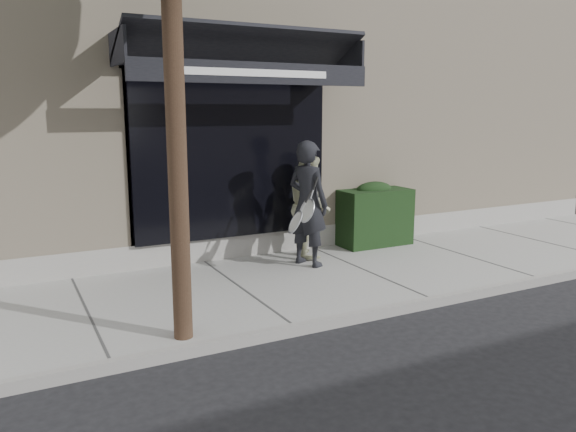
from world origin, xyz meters
TOP-DOWN VIEW (x-y plane):
  - ground at (0.00, 0.00)m, footprint 80.00×80.00m
  - sidewalk at (0.00, 0.00)m, footprint 20.00×3.00m
  - curb at (0.00, -1.55)m, footprint 20.00×0.10m
  - building_facade at (-0.01, 4.96)m, footprint 14.30×8.04m
  - hedge at (1.10, 1.25)m, footprint 1.30×0.70m
  - pedestrian_front at (-0.62, 0.59)m, footprint 0.86×0.92m
  - pedestrian_back at (-0.32, 1.07)m, footprint 0.83×0.96m

SIDE VIEW (x-z plane):
  - ground at x=0.00m, z-range 0.00..0.00m
  - sidewalk at x=0.00m, z-range 0.00..0.12m
  - curb at x=0.00m, z-range 0.00..0.14m
  - hedge at x=1.10m, z-range 0.09..1.23m
  - pedestrian_back at x=-0.32m, z-range 0.12..1.81m
  - pedestrian_front at x=-0.62m, z-range 0.12..2.06m
  - building_facade at x=-0.01m, z-range -0.08..5.56m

